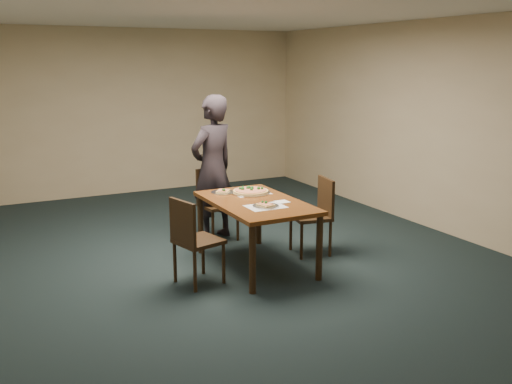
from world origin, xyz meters
name	(u,v)px	position (x,y,z in m)	size (l,w,h in m)	color
ground	(232,260)	(0.00, 0.00, 0.00)	(8.00, 8.00, 0.00)	black
room_shell	(230,109)	(0.00, 0.00, 1.74)	(8.00, 8.00, 8.00)	#C6B089
dining_table	(256,209)	(0.17, -0.28, 0.66)	(0.90, 1.50, 0.75)	#582D11
chair_far	(215,199)	(0.17, 0.88, 0.52)	(0.46, 0.46, 0.91)	black
chair_left	(192,237)	(-0.66, -0.49, 0.52)	(0.51, 0.51, 0.91)	black
chair_right	(317,211)	(1.01, -0.22, 0.52)	(0.49, 0.49, 0.91)	black
diner	(213,168)	(0.15, 0.88, 0.93)	(0.67, 0.44, 1.85)	black
placemat_main	(251,193)	(0.29, 0.08, 0.75)	(0.42, 0.32, 0.00)	white
placemat_near	(266,207)	(0.15, -0.56, 0.75)	(0.40, 0.30, 0.00)	white
pizza_pan	(251,191)	(0.29, 0.09, 0.77)	(0.45, 0.45, 0.07)	silver
slice_plate_near	(266,205)	(0.15, -0.55, 0.76)	(0.28, 0.28, 0.06)	silver
slice_plate_far	(223,192)	(0.01, 0.25, 0.76)	(0.28, 0.28, 0.06)	silver
napkin	(282,202)	(0.40, -0.46, 0.75)	(0.14, 0.14, 0.01)	white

